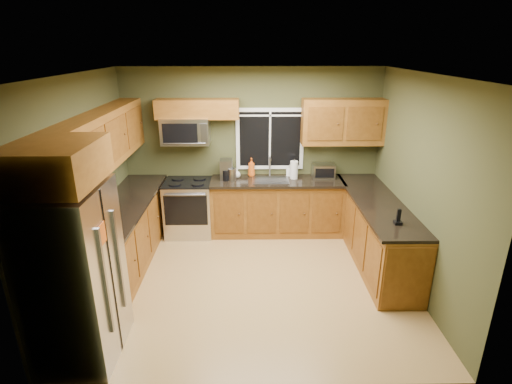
{
  "coord_description": "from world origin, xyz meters",
  "views": [
    {
      "loc": [
        -0.02,
        -4.68,
        3.01
      ],
      "look_at": [
        0.05,
        0.35,
        1.15
      ],
      "focal_mm": 28.0,
      "sensor_mm": 36.0,
      "label": 1
    }
  ],
  "objects_px": {
    "coffee_maker": "(226,170)",
    "cordless_phone": "(398,220)",
    "refrigerator": "(75,276)",
    "toaster_oven": "(323,171)",
    "soap_bottle_b": "(289,171)",
    "microwave": "(186,131)",
    "kettle": "(232,174)",
    "soap_bottle_a": "(251,167)",
    "paper_towel_roll": "(294,170)",
    "soap_bottle_c": "(237,173)",
    "range": "(189,207)"
  },
  "relations": [
    {
      "from": "coffee_maker",
      "to": "cordless_phone",
      "type": "xyz_separation_m",
      "value": [
        2.2,
        -1.79,
        -0.09
      ]
    },
    {
      "from": "refrigerator",
      "to": "toaster_oven",
      "type": "distance_m",
      "value": 4.13
    },
    {
      "from": "refrigerator",
      "to": "cordless_phone",
      "type": "bearing_deg",
      "value": 16.67
    },
    {
      "from": "coffee_maker",
      "to": "soap_bottle_b",
      "type": "relative_size",
      "value": 1.78
    },
    {
      "from": "microwave",
      "to": "soap_bottle_b",
      "type": "distance_m",
      "value": 1.82
    },
    {
      "from": "kettle",
      "to": "soap_bottle_b",
      "type": "relative_size",
      "value": 1.35
    },
    {
      "from": "refrigerator",
      "to": "soap_bottle_a",
      "type": "height_order",
      "value": "refrigerator"
    },
    {
      "from": "paper_towel_roll",
      "to": "soap_bottle_c",
      "type": "relative_size",
      "value": 2.12
    },
    {
      "from": "kettle",
      "to": "cordless_phone",
      "type": "bearing_deg",
      "value": -39.2
    },
    {
      "from": "soap_bottle_a",
      "to": "cordless_phone",
      "type": "distance_m",
      "value": 2.65
    },
    {
      "from": "refrigerator",
      "to": "cordless_phone",
      "type": "relative_size",
      "value": 8.96
    },
    {
      "from": "kettle",
      "to": "soap_bottle_a",
      "type": "relative_size",
      "value": 0.8
    },
    {
      "from": "soap_bottle_c",
      "to": "cordless_phone",
      "type": "bearing_deg",
      "value": -42.41
    },
    {
      "from": "paper_towel_roll",
      "to": "cordless_phone",
      "type": "relative_size",
      "value": 1.62
    },
    {
      "from": "paper_towel_roll",
      "to": "soap_bottle_b",
      "type": "bearing_deg",
      "value": 114.37
    },
    {
      "from": "soap_bottle_b",
      "to": "soap_bottle_c",
      "type": "relative_size",
      "value": 1.19
    },
    {
      "from": "toaster_oven",
      "to": "soap_bottle_c",
      "type": "xyz_separation_m",
      "value": [
        -1.44,
        -0.0,
        -0.04
      ]
    },
    {
      "from": "toaster_oven",
      "to": "paper_towel_roll",
      "type": "relative_size",
      "value": 1.11
    },
    {
      "from": "soap_bottle_a",
      "to": "soap_bottle_c",
      "type": "distance_m",
      "value": 0.27
    },
    {
      "from": "microwave",
      "to": "coffee_maker",
      "type": "distance_m",
      "value": 0.9
    },
    {
      "from": "refrigerator",
      "to": "paper_towel_roll",
      "type": "bearing_deg",
      "value": 49.67
    },
    {
      "from": "toaster_oven",
      "to": "cordless_phone",
      "type": "height_order",
      "value": "toaster_oven"
    },
    {
      "from": "kettle",
      "to": "coffee_maker",
      "type": "bearing_deg",
      "value": 141.8
    },
    {
      "from": "refrigerator",
      "to": "soap_bottle_c",
      "type": "xyz_separation_m",
      "value": [
        1.49,
        2.91,
        0.12
      ]
    },
    {
      "from": "kettle",
      "to": "soap_bottle_c",
      "type": "height_order",
      "value": "kettle"
    },
    {
      "from": "toaster_oven",
      "to": "coffee_maker",
      "type": "relative_size",
      "value": 1.11
    },
    {
      "from": "microwave",
      "to": "paper_towel_roll",
      "type": "height_order",
      "value": "microwave"
    },
    {
      "from": "microwave",
      "to": "kettle",
      "type": "distance_m",
      "value": 1.0
    },
    {
      "from": "range",
      "to": "paper_towel_roll",
      "type": "relative_size",
      "value": 2.88
    },
    {
      "from": "soap_bottle_a",
      "to": "range",
      "type": "bearing_deg",
      "value": -167.54
    },
    {
      "from": "toaster_oven",
      "to": "soap_bottle_c",
      "type": "height_order",
      "value": "toaster_oven"
    },
    {
      "from": "refrigerator",
      "to": "microwave",
      "type": "relative_size",
      "value": 2.37
    },
    {
      "from": "cordless_phone",
      "to": "soap_bottle_b",
      "type": "bearing_deg",
      "value": 120.74
    },
    {
      "from": "range",
      "to": "paper_towel_roll",
      "type": "height_order",
      "value": "paper_towel_roll"
    },
    {
      "from": "paper_towel_roll",
      "to": "range",
      "type": "bearing_deg",
      "value": -176.98
    },
    {
      "from": "soap_bottle_a",
      "to": "coffee_maker",
      "type": "bearing_deg",
      "value": -159.95
    },
    {
      "from": "refrigerator",
      "to": "cordless_phone",
      "type": "distance_m",
      "value": 3.68
    },
    {
      "from": "soap_bottle_c",
      "to": "paper_towel_roll",
      "type": "bearing_deg",
      "value": -3.13
    },
    {
      "from": "coffee_maker",
      "to": "microwave",
      "type": "bearing_deg",
      "value": 174.91
    },
    {
      "from": "coffee_maker",
      "to": "soap_bottle_c",
      "type": "bearing_deg",
      "value": 20.53
    },
    {
      "from": "toaster_oven",
      "to": "coffee_maker",
      "type": "bearing_deg",
      "value": -177.6
    },
    {
      "from": "range",
      "to": "toaster_oven",
      "type": "relative_size",
      "value": 2.59
    },
    {
      "from": "soap_bottle_a",
      "to": "refrigerator",
      "type": "bearing_deg",
      "value": -120.0
    },
    {
      "from": "coffee_maker",
      "to": "refrigerator",
      "type": "bearing_deg",
      "value": -114.85
    },
    {
      "from": "paper_towel_roll",
      "to": "soap_bottle_b",
      "type": "relative_size",
      "value": 1.78
    },
    {
      "from": "range",
      "to": "kettle",
      "type": "xyz_separation_m",
      "value": [
        0.73,
        0.0,
        0.58
      ]
    },
    {
      "from": "toaster_oven",
      "to": "soap_bottle_b",
      "type": "bearing_deg",
      "value": 171.51
    },
    {
      "from": "kettle",
      "to": "soap_bottle_a",
      "type": "bearing_deg",
      "value": 35.78
    },
    {
      "from": "coffee_maker",
      "to": "paper_towel_roll",
      "type": "xyz_separation_m",
      "value": [
        1.11,
        0.01,
        -0.0
      ]
    },
    {
      "from": "microwave",
      "to": "range",
      "type": "bearing_deg",
      "value": -89.98
    }
  ]
}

